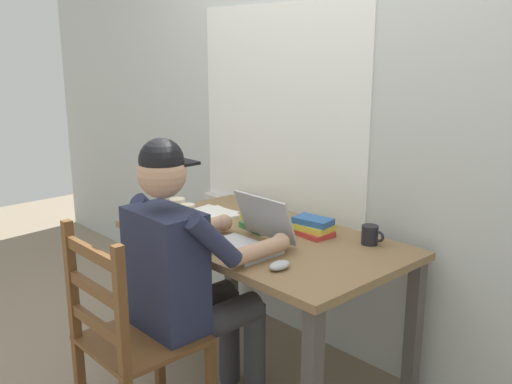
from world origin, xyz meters
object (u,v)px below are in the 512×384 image
object	(u,v)px
laptop	(250,236)
book_stack_side	(262,220)
landscape_photo_print	(216,210)
coffee_mug_white	(188,214)
coffee_mug_spare	(178,207)
seated_person	(187,269)
coffee_mug_dark	(370,235)
desk	(262,253)
computer_mouse	(279,265)
wooden_chair	(131,341)
book_stack_main	(314,227)

from	to	relation	value
laptop	book_stack_side	distance (m)	0.29
landscape_photo_print	coffee_mug_white	bearing A→B (deg)	-65.80
coffee_mug_spare	seated_person	bearing A→B (deg)	-31.96
book_stack_side	landscape_photo_print	world-z (taller)	book_stack_side
coffee_mug_white	coffee_mug_dark	size ratio (longest dim) A/B	1.02
coffee_mug_white	coffee_mug_spare	distance (m)	0.14
landscape_photo_print	coffee_mug_spare	bearing A→B (deg)	-99.63
coffee_mug_white	landscape_photo_print	distance (m)	0.26
coffee_mug_white	coffee_mug_dark	xyz separation A→B (m)	(0.82, 0.41, -0.00)
desk	computer_mouse	distance (m)	0.45
wooden_chair	laptop	world-z (taller)	laptop
wooden_chair	coffee_mug_white	distance (m)	0.81
computer_mouse	coffee_mug_spare	bearing A→B (deg)	171.23
coffee_mug_white	coffee_mug_dark	distance (m)	0.91
book_stack_side	seated_person	bearing A→B (deg)	-77.09
desk	computer_mouse	size ratio (longest dim) A/B	13.60
seated_person	wooden_chair	distance (m)	0.36
desk	wooden_chair	distance (m)	0.76
wooden_chair	computer_mouse	size ratio (longest dim) A/B	9.38
computer_mouse	book_stack_side	size ratio (longest dim) A/B	0.48
seated_person	coffee_mug_dark	size ratio (longest dim) A/B	11.02
coffee_mug_dark	seated_person	bearing A→B (deg)	-117.55
computer_mouse	coffee_mug_dark	size ratio (longest dim) A/B	0.89
laptop	coffee_mug_spare	size ratio (longest dim) A/B	2.76
wooden_chair	laptop	distance (m)	0.66
laptop	book_stack_main	world-z (taller)	laptop
seated_person	book_stack_side	bearing A→B (deg)	102.91
desk	landscape_photo_print	distance (m)	0.49
seated_person	book_stack_main	xyz separation A→B (m)	(0.12, 0.64, 0.07)
book_stack_main	book_stack_side	world-z (taller)	book_stack_side
laptop	landscape_photo_print	size ratio (longest dim) A/B	2.54
seated_person	book_stack_side	world-z (taller)	seated_person
laptop	coffee_mug_spare	distance (m)	0.62
desk	seated_person	xyz separation A→B (m)	(0.04, -0.46, 0.06)
laptop	landscape_photo_print	xyz separation A→B (m)	(-0.56, 0.26, -0.05)
laptop	desk	bearing A→B (deg)	119.01
book_stack_main	book_stack_side	distance (m)	0.27
book_stack_main	book_stack_side	xyz separation A→B (m)	(-0.24, -0.11, -0.00)
desk	computer_mouse	xyz separation A→B (m)	(0.36, -0.24, 0.11)
wooden_chair	coffee_mug_dark	distance (m)	1.12
book_stack_main	landscape_photo_print	size ratio (longest dim) A/B	1.48
coffee_mug_dark	book_stack_main	distance (m)	0.27
coffee_mug_dark	book_stack_side	xyz separation A→B (m)	(-0.50, -0.19, -0.00)
desk	landscape_photo_print	world-z (taller)	landscape_photo_print
laptop	book_stack_side	xyz separation A→B (m)	(-0.17, 0.23, -0.01)
desk	landscape_photo_print	size ratio (longest dim) A/B	10.46
coffee_mug_white	book_stack_side	size ratio (longest dim) A/B	0.55
computer_mouse	coffee_mug_dark	xyz separation A→B (m)	(0.06, 0.51, 0.03)
desk	book_stack_main	xyz separation A→B (m)	(0.16, 0.18, 0.13)
computer_mouse	landscape_photo_print	distance (m)	0.90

